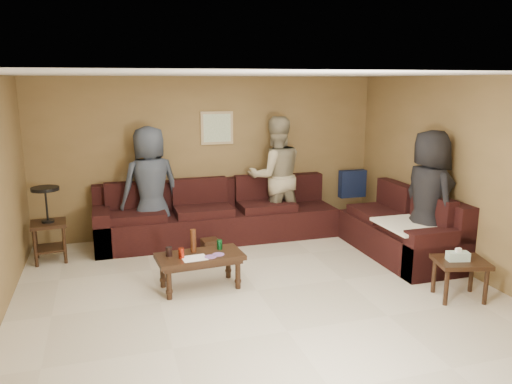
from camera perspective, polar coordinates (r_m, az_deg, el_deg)
room at (r=5.57m, az=0.10°, el=4.65°), size 5.60×5.50×2.50m
sectional_sofa at (r=7.52m, az=2.63°, el=-3.67°), size 4.65×2.90×0.97m
coffee_table at (r=6.01m, az=-6.49°, el=-7.64°), size 1.05×0.58×0.70m
end_table_left at (r=7.36m, az=-22.66°, el=-3.26°), size 0.49×0.49×1.04m
side_table_right at (r=6.14m, az=22.30°, el=-7.75°), size 0.65×0.58×0.61m
waste_bin at (r=7.05m, az=-5.24°, el=-6.46°), size 0.25×0.25×0.27m
wall_art at (r=7.97m, az=-4.49°, el=7.31°), size 0.52×0.04×0.52m
person_left at (r=7.53m, az=-11.96°, el=0.60°), size 1.00×0.79×1.80m
person_middle at (r=7.94m, az=2.26°, el=1.81°), size 0.94×0.74×1.89m
person_right at (r=6.96m, az=19.08°, el=-0.74°), size 0.61×0.91×1.82m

